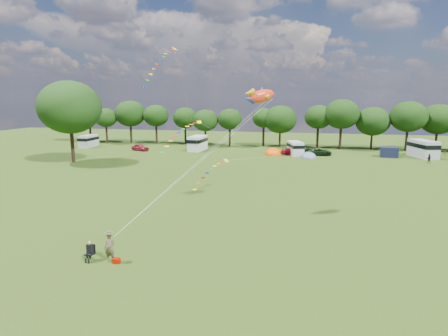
% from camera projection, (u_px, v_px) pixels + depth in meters
% --- Properties ---
extents(ground_plane, '(180.00, 180.00, 0.00)m').
position_uv_depth(ground_plane, '(201.00, 238.00, 28.51)').
color(ground_plane, black).
rests_on(ground_plane, ground).
extents(tree_line, '(102.98, 10.98, 10.27)m').
position_uv_depth(tree_line, '(297.00, 118.00, 78.91)').
color(tree_line, black).
rests_on(tree_line, ground).
extents(big_tree, '(10.00, 10.00, 13.28)m').
position_uv_depth(big_tree, '(70.00, 107.00, 60.15)').
color(big_tree, black).
rests_on(big_tree, ground).
extents(car_a, '(4.22, 2.85, 1.31)m').
position_uv_depth(car_a, '(140.00, 147.00, 75.45)').
color(car_a, maroon).
rests_on(car_a, ground).
extents(car_c, '(4.38, 2.28, 1.26)m').
position_uv_depth(car_c, '(293.00, 152.00, 69.85)').
color(car_c, maroon).
rests_on(car_c, ground).
extents(car_d, '(5.71, 3.20, 1.48)m').
position_uv_depth(car_d, '(317.00, 151.00, 69.30)').
color(car_d, black).
rests_on(car_d, ground).
extents(campervan_a, '(2.53, 5.38, 2.58)m').
position_uv_depth(campervan_a, '(88.00, 141.00, 80.97)').
color(campervan_a, '#B2B2B4').
rests_on(campervan_a, ground).
extents(campervan_b, '(2.76, 6.03, 2.91)m').
position_uv_depth(campervan_b, '(198.00, 143.00, 75.90)').
color(campervan_b, silver).
rests_on(campervan_b, ground).
extents(campervan_c, '(3.49, 5.46, 2.48)m').
position_uv_depth(campervan_c, '(295.00, 148.00, 69.98)').
color(campervan_c, silver).
rests_on(campervan_c, ground).
extents(campervan_d, '(4.27, 6.77, 3.08)m').
position_uv_depth(campervan_d, '(423.00, 148.00, 66.81)').
color(campervan_d, '#B3B2B5').
rests_on(campervan_d, ground).
extents(tent_orange, '(3.33, 3.65, 2.60)m').
position_uv_depth(tent_orange, '(273.00, 155.00, 70.26)').
color(tent_orange, '#F44901').
rests_on(tent_orange, ground).
extents(tent_greyblue, '(3.01, 3.30, 2.24)m').
position_uv_depth(tent_greyblue, '(308.00, 158.00, 66.13)').
color(tent_greyblue, slate).
rests_on(tent_greyblue, ground).
extents(awning_navy, '(3.03, 2.53, 1.80)m').
position_uv_depth(awning_navy, '(389.00, 152.00, 67.24)').
color(awning_navy, '#151832').
rests_on(awning_navy, ground).
extents(kite_flyer, '(0.75, 0.53, 1.95)m').
position_uv_depth(kite_flyer, '(110.00, 248.00, 24.27)').
color(kite_flyer, brown).
rests_on(kite_flyer, ground).
extents(camp_chair, '(0.59, 0.58, 1.36)m').
position_uv_depth(camp_chair, '(90.00, 249.00, 24.49)').
color(camp_chair, '#99999E').
rests_on(camp_chair, ground).
extents(kite_bag, '(0.50, 0.36, 0.33)m').
position_uv_depth(kite_bag, '(116.00, 261.00, 24.22)').
color(kite_bag, '#B00D00').
rests_on(kite_bag, ground).
extents(fish_kite, '(3.08, 2.61, 1.72)m').
position_uv_depth(fish_kite, '(259.00, 96.00, 33.56)').
color(fish_kite, red).
rests_on(fish_kite, ground).
extents(streamer_kite_a, '(3.29, 5.68, 5.80)m').
position_uv_depth(streamer_kite_a, '(162.00, 61.00, 52.60)').
color(streamer_kite_a, '#FFA000').
rests_on(streamer_kite_a, ground).
extents(streamer_kite_b, '(4.28, 4.61, 3.79)m').
position_uv_depth(streamer_kite_b, '(184.00, 131.00, 47.82)').
color(streamer_kite_b, '#DDE603').
rests_on(streamer_kite_b, ground).
extents(streamer_kite_c, '(3.05, 4.90, 2.77)m').
position_uv_depth(streamer_kite_c, '(214.00, 169.00, 41.90)').
color(streamer_kite_c, gold).
rests_on(streamer_kite_c, ground).
extents(walker_a, '(0.77, 0.49, 1.57)m').
position_uv_depth(walker_a, '(429.00, 159.00, 60.92)').
color(walker_a, black).
rests_on(walker_a, ground).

